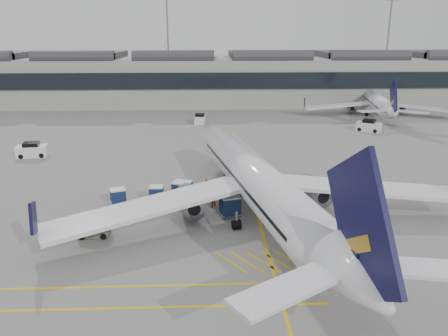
{
  "coord_description": "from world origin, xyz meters",
  "views": [
    {
      "loc": [
        5.28,
        -36.54,
        16.75
      ],
      "look_at": [
        6.89,
        4.43,
        4.0
      ],
      "focal_mm": 35.0,
      "sensor_mm": 36.0,
      "label": 1
    }
  ],
  "objects_px": {
    "belt_loader": "(217,196)",
    "ramp_agent_a": "(207,186)",
    "airliner_main": "(259,184)",
    "ramp_agent_b": "(212,198)",
    "pushback_tug": "(94,229)",
    "baggage_cart_a": "(230,205)"
  },
  "relations": [
    {
      "from": "airliner_main",
      "to": "ramp_agent_a",
      "type": "bearing_deg",
      "value": 115.23
    },
    {
      "from": "belt_loader",
      "to": "ramp_agent_a",
      "type": "height_order",
      "value": "belt_loader"
    },
    {
      "from": "ramp_agent_b",
      "to": "airliner_main",
      "type": "bearing_deg",
      "value": 107.77
    },
    {
      "from": "ramp_agent_b",
      "to": "pushback_tug",
      "type": "distance_m",
      "value": 11.94
    },
    {
      "from": "airliner_main",
      "to": "pushback_tug",
      "type": "relative_size",
      "value": 16.96
    },
    {
      "from": "ramp_agent_b",
      "to": "pushback_tug",
      "type": "height_order",
      "value": "ramp_agent_b"
    },
    {
      "from": "belt_loader",
      "to": "pushback_tug",
      "type": "distance_m",
      "value": 13.34
    },
    {
      "from": "airliner_main",
      "to": "ramp_agent_b",
      "type": "xyz_separation_m",
      "value": [
        -4.38,
        2.89,
        -2.39
      ]
    },
    {
      "from": "airliner_main",
      "to": "belt_loader",
      "type": "xyz_separation_m",
      "value": [
        -3.8,
        4.53,
        -2.81
      ]
    },
    {
      "from": "airliner_main",
      "to": "belt_loader",
      "type": "relative_size",
      "value": 9.34
    },
    {
      "from": "ramp_agent_b",
      "to": "pushback_tug",
      "type": "xyz_separation_m",
      "value": [
        -10.15,
        -6.29,
        -0.33
      ]
    },
    {
      "from": "belt_loader",
      "to": "ramp_agent_a",
      "type": "relative_size",
      "value": 2.58
    },
    {
      "from": "airliner_main",
      "to": "baggage_cart_a",
      "type": "relative_size",
      "value": 18.59
    },
    {
      "from": "baggage_cart_a",
      "to": "airliner_main",
      "type": "bearing_deg",
      "value": -27.12
    },
    {
      "from": "pushback_tug",
      "to": "ramp_agent_a",
      "type": "bearing_deg",
      "value": 46.07
    },
    {
      "from": "belt_loader",
      "to": "ramp_agent_b",
      "type": "bearing_deg",
      "value": -93.59
    },
    {
      "from": "belt_loader",
      "to": "ramp_agent_b",
      "type": "relative_size",
      "value": 2.39
    },
    {
      "from": "pushback_tug",
      "to": "belt_loader",
      "type": "bearing_deg",
      "value": 36.55
    },
    {
      "from": "belt_loader",
      "to": "baggage_cart_a",
      "type": "height_order",
      "value": "baggage_cart_a"
    },
    {
      "from": "ramp_agent_a",
      "to": "pushback_tug",
      "type": "distance_m",
      "value": 13.89
    },
    {
      "from": "airliner_main",
      "to": "pushback_tug",
      "type": "bearing_deg",
      "value": -178.14
    },
    {
      "from": "baggage_cart_a",
      "to": "ramp_agent_a",
      "type": "bearing_deg",
      "value": 93.36
    }
  ]
}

